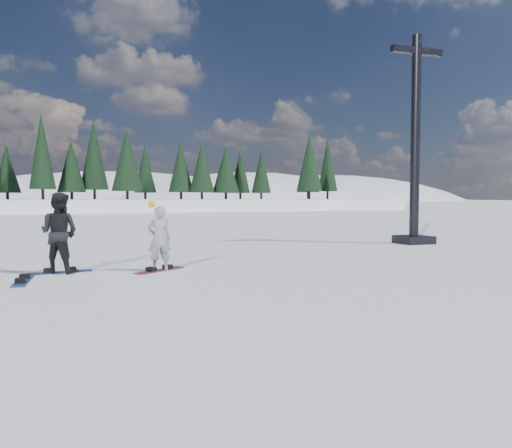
{
  "coord_description": "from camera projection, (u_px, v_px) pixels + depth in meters",
  "views": [
    {
      "loc": [
        -1.0,
        -10.94,
        1.88
      ],
      "look_at": [
        4.12,
        2.2,
        1.1
      ],
      "focal_mm": 35.0,
      "sensor_mm": 36.0,
      "label": 1
    }
  ],
  "objects": [
    {
      "name": "snowboard_woman",
      "position": [
        160.0,
        270.0,
        12.57
      ],
      "size": [
        1.41,
        1.05,
        0.03
      ],
      "primitive_type": "cube",
      "rotation": [
        0.0,
        0.0,
        0.57
      ],
      "color": "maroon",
      "rests_on": "ground"
    },
    {
      "name": "snowboarder_woman",
      "position": [
        159.0,
        238.0,
        12.52
      ],
      "size": [
        0.62,
        0.43,
        1.78
      ],
      "rotation": [
        0.0,
        0.0,
        3.22
      ],
      "color": "#9F9EA3",
      "rests_on": "ground"
    },
    {
      "name": "snowboard_man",
      "position": [
        60.0,
        272.0,
        12.26
      ],
      "size": [
        1.52,
        0.49,
        0.03
      ],
      "primitive_type": "cube",
      "rotation": [
        0.0,
        0.0,
        0.14
      ],
      "color": "navy",
      "rests_on": "ground"
    },
    {
      "name": "lift_tower",
      "position": [
        415.0,
        160.0,
        19.76
      ],
      "size": [
        2.26,
        1.29,
        8.19
      ],
      "rotation": [
        0.0,
        0.0,
        -0.05
      ],
      "color": "black",
      "rests_on": "ground"
    },
    {
      "name": "snowboarder_man",
      "position": [
        59.0,
        233.0,
        12.21
      ],
      "size": [
        1.21,
        1.14,
        1.98
      ],
      "primitive_type": "imported",
      "rotation": [
        0.0,
        0.0,
        2.59
      ],
      "color": "black",
      "rests_on": "ground"
    },
    {
      "name": "alpine_backdrop",
      "position": [
        31.0,
        240.0,
        183.15
      ],
      "size": [
        412.5,
        227.0,
        53.2
      ],
      "color": "white",
      "rests_on": "ground"
    },
    {
      "name": "ground",
      "position": [
        114.0,
        285.0,
        10.64
      ],
      "size": [
        420.0,
        420.0,
        0.0
      ],
      "primitive_type": "plane",
      "color": "white",
      "rests_on": "ground"
    },
    {
      "name": "snowboard_loose_a",
      "position": [
        23.0,
        281.0,
        10.96
      ],
      "size": [
        0.4,
        1.52,
        0.03
      ],
      "primitive_type": "cube",
      "rotation": [
        0.0,
        0.0,
        1.49
      ],
      "color": "#1B4A97",
      "rests_on": "ground"
    }
  ]
}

